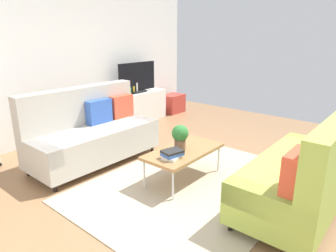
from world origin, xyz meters
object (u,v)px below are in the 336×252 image
object	(u,v)px
couch_green	(306,172)
tv	(137,78)
coffee_table	(184,152)
storage_trunk	(173,103)
tv_console	(137,107)
couch_beige	(92,133)
bottle_1	(134,90)
potted_plant	(180,136)
bottle_2	(137,88)
vase_1	(121,91)
bottle_0	(130,91)
table_book_0	(172,157)
vase_0	(115,93)

from	to	relation	value
couch_green	tv	distance (m)	4.11
coffee_table	storage_trunk	bearing A→B (deg)	41.53
tv_console	couch_beige	bearing A→B (deg)	-151.84
coffee_table	storage_trunk	distance (m)	3.58
tv_console	bottle_1	world-z (taller)	bottle_1
potted_plant	bottle_2	size ratio (longest dim) A/B	1.52
vase_1	bottle_1	world-z (taller)	vase_1
coffee_table	storage_trunk	world-z (taller)	storage_trunk
bottle_0	bottle_2	xyz separation A→B (m)	(0.21, 0.00, 0.04)
table_book_0	bottle_2	world-z (taller)	bottle_2
coffee_table	vase_0	distance (m)	2.73
potted_plant	bottle_1	distance (m)	2.79
couch_beige	couch_green	world-z (taller)	same
tv	table_book_0	world-z (taller)	tv
couch_beige	tv_console	xyz separation A→B (m)	(1.96, 1.05, -0.13)
couch_beige	storage_trunk	distance (m)	3.21
bottle_0	potted_plant	bearing A→B (deg)	-119.42
potted_plant	tv	bearing A→B (deg)	56.48
tv_console	coffee_table	bearing A→B (deg)	-122.53
potted_plant	bottle_0	xyz separation A→B (m)	(1.34, 2.38, 0.11)
vase_1	couch_beige	bearing A→B (deg)	-144.62
tv_console	bottle_0	world-z (taller)	bottle_0
potted_plant	bottle_2	xyz separation A→B (m)	(1.55, 2.38, 0.14)
bottle_0	bottle_2	bearing A→B (deg)	0.00
bottle_2	vase_1	bearing A→B (deg)	166.29
bottle_2	coffee_table	bearing A→B (deg)	-122.25
coffee_table	table_book_0	world-z (taller)	table_book_0
coffee_table	tv	distance (m)	2.97
storage_trunk	table_book_0	bearing A→B (deg)	-140.81
potted_plant	vase_0	bearing A→B (deg)	67.77
tv_console	table_book_0	size ratio (longest dim) A/B	5.83
tv	potted_plant	distance (m)	2.90
couch_green	potted_plant	world-z (taller)	couch_green
storage_trunk	bottle_2	size ratio (longest dim) A/B	2.40
bottle_1	tv	bearing A→B (deg)	8.29
tv	bottle_1	world-z (taller)	tv
tv_console	bottle_2	distance (m)	0.43
tv_console	bottle_1	xyz separation A→B (m)	(-0.14, -0.04, 0.40)
tv_console	vase_1	size ratio (longest dim) A/B	8.80
tv	bottle_0	distance (m)	0.34
vase_0	vase_1	distance (m)	0.17
tv	bottle_2	distance (m)	0.21
storage_trunk	bottle_1	bearing A→B (deg)	177.22
storage_trunk	bottle_1	size ratio (longest dim) A/B	3.32
potted_plant	coffee_table	bearing A→B (deg)	-75.03
bottle_1	storage_trunk	bearing A→B (deg)	-2.78
couch_beige	potted_plant	xyz separation A→B (m)	(0.37, -1.37, 0.16)
tv_console	bottle_0	distance (m)	0.47
coffee_table	bottle_1	size ratio (longest dim) A/B	7.03
coffee_table	vase_1	xyz separation A→B (m)	(1.16, 2.52, 0.33)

